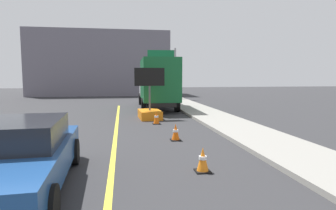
{
  "coord_description": "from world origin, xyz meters",
  "views": [
    {
      "loc": [
        0.28,
        2.05,
        2.25
      ],
      "look_at": [
        1.11,
        7.12,
        1.73
      ],
      "focal_mm": 30.18,
      "sensor_mm": 36.0,
      "label": 1
    }
  ],
  "objects": [
    {
      "name": "arrow_board_trailer",
      "position": [
        1.71,
        16.97,
        0.48
      ],
      "size": [
        1.6,
        1.85,
        2.7
      ],
      "color": "orange",
      "rests_on": "ground"
    },
    {
      "name": "highway_guide_sign",
      "position": [
        4.66,
        29.55,
        3.42
      ],
      "size": [
        2.78,
        0.35,
        5.0
      ],
      "color": "gray",
      "rests_on": "ground"
    },
    {
      "name": "traffic_cone_curbside",
      "position": [
        1.86,
        15.2,
        0.3
      ],
      "size": [
        0.36,
        0.36,
        0.62
      ],
      "color": "black",
      "rests_on": "ground"
    },
    {
      "name": "box_truck",
      "position": [
        2.72,
        21.78,
        1.83
      ],
      "size": [
        2.58,
        7.77,
        3.38
      ],
      "color": "black",
      "rests_on": "ground"
    },
    {
      "name": "traffic_cone_far_lane",
      "position": [
        2.12,
        11.67,
        0.29
      ],
      "size": [
        0.36,
        0.36,
        0.6
      ],
      "color": "black",
      "rests_on": "ground"
    },
    {
      "name": "far_building_block",
      "position": [
        -2.25,
        38.1,
        3.78
      ],
      "size": [
        16.25,
        6.58,
        7.56
      ],
      "primitive_type": "cube",
      "color": "slate",
      "rests_on": "ground"
    },
    {
      "name": "traffic_cone_mid_lane",
      "position": [
        2.13,
        8.33,
        0.29
      ],
      "size": [
        0.36,
        0.36,
        0.59
      ],
      "color": "black",
      "rests_on": "ground"
    },
    {
      "name": "pickup_car",
      "position": [
        -1.85,
        7.85,
        0.7
      ],
      "size": [
        2.32,
        4.83,
        1.38
      ],
      "color": "navy",
      "rests_on": "ground"
    }
  ]
}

